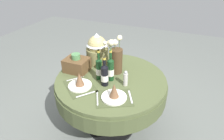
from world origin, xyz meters
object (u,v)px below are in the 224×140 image
(gift_tub_back_left, at_px, (97,47))
(wine_bottle_right, at_px, (111,69))
(place_setting_left, at_px, (80,83))
(wine_bottle_left, at_px, (105,75))
(wine_bottle_rear, at_px, (99,69))
(flower_vase, at_px, (116,57))
(pepper_mill, at_px, (126,79))
(place_setting_right, at_px, (114,94))
(dining_table, at_px, (111,88))
(woven_basket_side_left, at_px, (77,64))

(gift_tub_back_left, bearing_deg, wine_bottle_right, -44.87)
(place_setting_left, distance_m, gift_tub_back_left, 0.56)
(wine_bottle_left, bearing_deg, wine_bottle_rear, 141.29)
(flower_vase, distance_m, gift_tub_back_left, 0.32)
(flower_vase, distance_m, wine_bottle_left, 0.28)
(place_setting_left, height_order, pepper_mill, pepper_mill)
(wine_bottle_left, bearing_deg, flower_vase, 88.57)
(pepper_mill, bearing_deg, wine_bottle_right, 168.69)
(place_setting_right, relative_size, wine_bottle_left, 1.33)
(dining_table, xyz_separation_m, pepper_mill, (0.19, -0.07, 0.21))
(dining_table, height_order, wine_bottle_left, wine_bottle_left)
(dining_table, bearing_deg, woven_basket_side_left, -178.13)
(pepper_mill, bearing_deg, wine_bottle_rear, 178.29)
(flower_vase, xyz_separation_m, pepper_mill, (0.19, -0.20, -0.11))
(dining_table, relative_size, wine_bottle_right, 3.53)
(wine_bottle_rear, height_order, woven_basket_side_left, wine_bottle_rear)
(dining_table, height_order, gift_tub_back_left, gift_tub_back_left)
(flower_vase, height_order, gift_tub_back_left, flower_vase)
(wine_bottle_rear, xyz_separation_m, gift_tub_back_left, (-0.18, 0.33, 0.07))
(dining_table, relative_size, wine_bottle_left, 3.87)
(place_setting_right, height_order, flower_vase, flower_vase)
(place_setting_left, relative_size, woven_basket_side_left, 1.65)
(place_setting_right, distance_m, wine_bottle_rear, 0.38)
(pepper_mill, distance_m, woven_basket_side_left, 0.61)
(place_setting_left, relative_size, wine_bottle_rear, 1.28)
(flower_vase, height_order, wine_bottle_left, flower_vase)
(wine_bottle_left, height_order, pepper_mill, wine_bottle_left)
(place_setting_right, bearing_deg, woven_basket_side_left, 152.78)
(place_setting_left, distance_m, wine_bottle_right, 0.34)
(place_setting_left, bearing_deg, wine_bottle_rear, 60.92)
(pepper_mill, bearing_deg, flower_vase, 133.04)
(place_setting_left, relative_size, wine_bottle_left, 1.35)
(place_setting_left, relative_size, wine_bottle_right, 1.23)
(flower_vase, bearing_deg, wine_bottle_left, -91.43)
(flower_vase, bearing_deg, woven_basket_side_left, -160.90)
(place_setting_right, xyz_separation_m, woven_basket_side_left, (-0.58, 0.30, 0.04))
(wine_bottle_rear, distance_m, pepper_mill, 0.30)
(place_setting_left, bearing_deg, gift_tub_back_left, 97.21)
(wine_bottle_rear, xyz_separation_m, woven_basket_side_left, (-0.31, 0.05, -0.04))
(dining_table, xyz_separation_m, wine_bottle_right, (0.01, -0.04, 0.27))
(place_setting_right, height_order, gift_tub_back_left, gift_tub_back_left)
(wine_bottle_left, bearing_deg, wine_bottle_right, 80.06)
(wine_bottle_left, xyz_separation_m, wine_bottle_rear, (-0.10, 0.08, 0.00))
(place_setting_right, distance_m, gift_tub_back_left, 0.75)
(place_setting_right, bearing_deg, wine_bottle_left, 135.77)
(flower_vase, relative_size, pepper_mill, 2.49)
(wine_bottle_rear, height_order, gift_tub_back_left, gift_tub_back_left)
(wine_bottle_rear, bearing_deg, gift_tub_back_left, 119.13)
(wine_bottle_left, bearing_deg, gift_tub_back_left, 124.77)
(place_setting_right, height_order, wine_bottle_right, wine_bottle_right)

